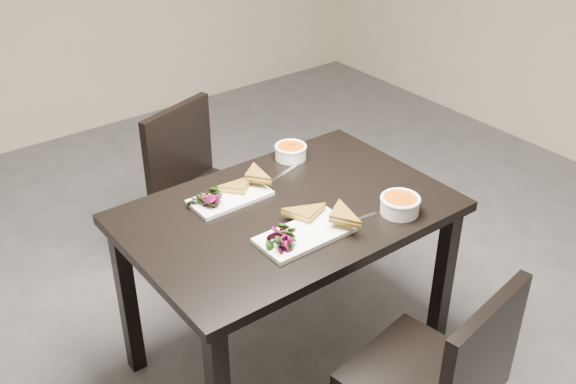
# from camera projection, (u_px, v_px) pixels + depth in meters

# --- Properties ---
(ground) EXTENTS (5.00, 5.00, 0.00)m
(ground) POSITION_uv_depth(u_px,v_px,m) (279.00, 330.00, 3.04)
(ground) COLOR #47474C
(ground) RESTS_ON ground
(table) EXTENTS (1.20, 0.80, 0.75)m
(table) POSITION_uv_depth(u_px,v_px,m) (288.00, 230.00, 2.57)
(table) COLOR black
(table) RESTS_ON ground
(chair_near) EXTENTS (0.48, 0.48, 0.85)m
(chair_near) POSITION_uv_depth(u_px,v_px,m) (442.00, 378.00, 2.14)
(chair_near) COLOR black
(chair_near) RESTS_ON ground
(chair_far) EXTENTS (0.53, 0.53, 0.85)m
(chair_far) POSITION_uv_depth(u_px,v_px,m) (199.00, 184.00, 3.20)
(chair_far) COLOR black
(chair_far) RESTS_ON ground
(plate_near) EXTENTS (0.34, 0.17, 0.02)m
(plate_near) POSITION_uv_depth(u_px,v_px,m) (305.00, 235.00, 2.35)
(plate_near) COLOR white
(plate_near) RESTS_ON table
(sandwich_near) EXTENTS (0.21, 0.18, 0.06)m
(sandwich_near) POSITION_uv_depth(u_px,v_px,m) (317.00, 218.00, 2.38)
(sandwich_near) COLOR olive
(sandwich_near) RESTS_ON plate_near
(salad_near) EXTENTS (0.11, 0.10, 0.05)m
(salad_near) POSITION_uv_depth(u_px,v_px,m) (282.00, 237.00, 2.28)
(salad_near) COLOR black
(salad_near) RESTS_ON plate_near
(soup_bowl_near) EXTENTS (0.15, 0.15, 0.07)m
(soup_bowl_near) POSITION_uv_depth(u_px,v_px,m) (400.00, 204.00, 2.47)
(soup_bowl_near) COLOR white
(soup_bowl_near) RESTS_ON table
(cutlery_near) EXTENTS (0.18, 0.03, 0.00)m
(cutlery_near) POSITION_uv_depth(u_px,v_px,m) (356.00, 220.00, 2.44)
(cutlery_near) COLOR silver
(cutlery_near) RESTS_ON table
(plate_far) EXTENTS (0.31, 0.15, 0.02)m
(plate_far) POSITION_uv_depth(u_px,v_px,m) (230.00, 198.00, 2.56)
(plate_far) COLOR white
(plate_far) RESTS_ON table
(sandwich_far) EXTENTS (0.19, 0.19, 0.05)m
(sandwich_far) POSITION_uv_depth(u_px,v_px,m) (246.00, 187.00, 2.57)
(sandwich_far) COLOR olive
(sandwich_far) RESTS_ON plate_far
(salad_far) EXTENTS (0.10, 0.09, 0.04)m
(salad_far) POSITION_uv_depth(u_px,v_px,m) (207.00, 200.00, 2.50)
(salad_far) COLOR black
(salad_far) RESTS_ON plate_far
(soup_bowl_far) EXTENTS (0.14, 0.14, 0.06)m
(soup_bowl_far) POSITION_uv_depth(u_px,v_px,m) (291.00, 151.00, 2.84)
(soup_bowl_far) COLOR white
(soup_bowl_far) RESTS_ON table
(cutlery_far) EXTENTS (0.18, 0.07, 0.00)m
(cutlery_far) POSITION_uv_depth(u_px,v_px,m) (284.00, 174.00, 2.74)
(cutlery_far) COLOR silver
(cutlery_far) RESTS_ON table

